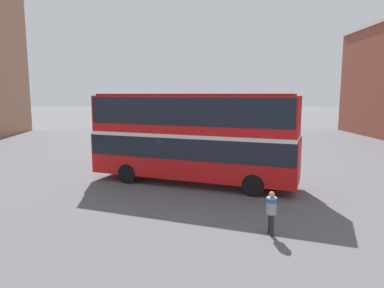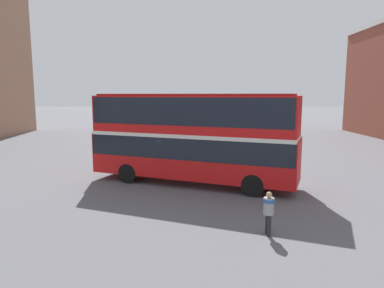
{
  "view_description": "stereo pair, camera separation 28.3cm",
  "coord_description": "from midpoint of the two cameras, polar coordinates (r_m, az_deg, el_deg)",
  "views": [
    {
      "loc": [
        0.49,
        -18.8,
        4.87
      ],
      "look_at": [
        0.58,
        -0.44,
        2.21
      ],
      "focal_mm": 32.0,
      "sensor_mm": 36.0,
      "label": 1
    },
    {
      "loc": [
        0.77,
        -18.79,
        4.87
      ],
      "look_at": [
        0.58,
        -0.44,
        2.21
      ],
      "focal_mm": 32.0,
      "sensor_mm": 36.0,
      "label": 2
    }
  ],
  "objects": [
    {
      "name": "parked_car_kerb_near",
      "position": [
        33.77,
        -11.33,
        1.11
      ],
      "size": [
        4.5,
        1.96,
        1.5
      ],
      "rotation": [
        0.0,
        0.0,
        3.15
      ],
      "color": "silver",
      "rests_on": "ground_plane"
    },
    {
      "name": "double_decker_bus",
      "position": [
        18.47,
        0.44,
        1.87
      ],
      "size": [
        11.41,
        6.43,
        4.91
      ],
      "rotation": [
        0.0,
        0.0,
        -0.37
      ],
      "color": "red",
      "rests_on": "ground_plane"
    },
    {
      "name": "ground_plane",
      "position": [
        19.43,
        -1.29,
        -6.28
      ],
      "size": [
        240.0,
        240.0,
        0.0
      ],
      "primitive_type": "plane",
      "color": "#5B5B60"
    },
    {
      "name": "pedestrian_foreground",
      "position": [
        12.37,
        13.31,
        -10.46
      ],
      "size": [
        0.4,
        0.4,
        1.56
      ],
      "rotation": [
        0.0,
        0.0,
        3.19
      ],
      "color": "#232328",
      "rests_on": "ground_plane"
    }
  ]
}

